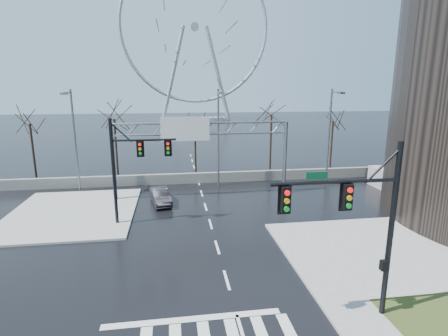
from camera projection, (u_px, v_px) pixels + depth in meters
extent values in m
plane|color=black|center=(227.00, 280.00, 18.81)|extent=(260.00, 260.00, 0.00)
cube|color=gray|center=(377.00, 250.00, 22.15)|extent=(12.00, 10.00, 0.15)
cube|color=gray|center=(73.00, 212.00, 28.79)|extent=(10.00, 12.00, 0.15)
cube|color=#33441C|center=(448.00, 321.00, 15.24)|extent=(5.00, 4.00, 0.02)
cube|color=slate|center=(198.00, 178.00, 37.97)|extent=(52.00, 0.50, 1.10)
cylinder|color=black|center=(390.00, 234.00, 14.98)|extent=(0.24, 0.24, 8.00)
cylinder|color=black|center=(335.00, 182.00, 14.06)|extent=(5.40, 0.16, 0.16)
cube|color=black|center=(347.00, 197.00, 14.12)|extent=(0.35, 0.28, 1.05)
cube|color=black|center=(286.00, 200.00, 13.75)|extent=(0.35, 0.28, 1.05)
cylinder|color=black|center=(114.00, 173.00, 25.59)|extent=(0.24, 0.24, 8.00)
cylinder|color=black|center=(144.00, 140.00, 25.38)|extent=(4.60, 0.16, 0.16)
cube|color=black|center=(140.00, 149.00, 25.33)|extent=(0.35, 0.28, 1.05)
cube|color=black|center=(168.00, 148.00, 25.61)|extent=(0.35, 0.28, 1.05)
cylinder|color=slate|center=(113.00, 163.00, 31.35)|extent=(0.36, 0.36, 7.00)
cylinder|color=slate|center=(285.00, 158.00, 33.63)|extent=(0.36, 0.36, 7.00)
cylinder|color=slate|center=(201.00, 123.00, 31.70)|extent=(16.00, 0.20, 0.20)
cylinder|color=slate|center=(202.00, 134.00, 31.93)|extent=(16.00, 0.20, 0.20)
cube|color=#084124|center=(185.00, 129.00, 31.46)|extent=(4.20, 0.10, 2.00)
cube|color=silver|center=(185.00, 129.00, 31.40)|extent=(4.40, 0.02, 2.20)
cylinder|color=slate|center=(75.00, 142.00, 33.81)|extent=(0.20, 0.20, 10.00)
cylinder|color=slate|center=(67.00, 92.00, 31.70)|extent=(0.12, 2.20, 0.12)
cube|color=slate|center=(64.00, 94.00, 30.76)|extent=(0.50, 0.70, 0.18)
cylinder|color=slate|center=(218.00, 139.00, 35.81)|extent=(0.20, 0.20, 10.00)
cylinder|color=slate|center=(220.00, 92.00, 33.69)|extent=(0.12, 2.20, 0.12)
cube|color=slate|center=(221.00, 93.00, 32.75)|extent=(0.50, 0.70, 0.18)
cylinder|color=slate|center=(329.00, 136.00, 37.52)|extent=(0.20, 0.20, 10.00)
cylinder|color=slate|center=(337.00, 92.00, 35.41)|extent=(0.12, 2.20, 0.12)
cube|color=slate|center=(341.00, 93.00, 34.46)|extent=(0.50, 0.70, 0.18)
cylinder|color=black|center=(33.00, 152.00, 38.68)|extent=(0.24, 0.24, 6.30)
cylinder|color=black|center=(116.00, 149.00, 39.43)|extent=(0.24, 0.24, 6.75)
cylinder|color=black|center=(195.00, 149.00, 41.77)|extent=(0.24, 0.24, 5.85)
cylinder|color=black|center=(271.00, 144.00, 41.96)|extent=(0.24, 0.24, 7.02)
cylinder|color=black|center=(331.00, 145.00, 43.68)|extent=(0.24, 0.24, 6.12)
cube|color=gray|center=(196.00, 119.00, 111.00)|extent=(18.00, 6.00, 1.00)
torus|color=#B2B2B7|center=(195.00, 27.00, 104.83)|extent=(45.00, 1.00, 45.00)
cylinder|color=#B2B2B7|center=(195.00, 27.00, 104.83)|extent=(2.40, 1.50, 2.40)
cylinder|color=#B2B2B7|center=(173.00, 75.00, 106.97)|extent=(8.28, 1.20, 28.82)
cylinder|color=#B2B2B7|center=(218.00, 75.00, 108.97)|extent=(8.28, 1.20, 28.82)
imported|color=black|center=(161.00, 196.00, 31.10)|extent=(2.21, 4.36, 1.37)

